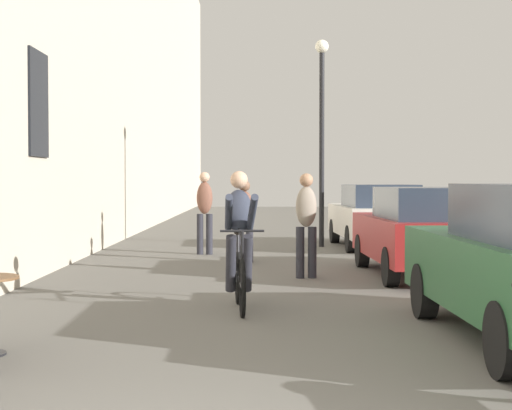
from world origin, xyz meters
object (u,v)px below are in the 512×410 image
(cyclist_on_bicycle, at_px, (239,243))
(pedestrian_near, at_px, (306,219))
(pedestrian_far, at_px, (204,208))
(parked_car_third, at_px, (376,215))
(street_lamp, at_px, (322,116))
(parked_car_second, at_px, (423,230))
(pedestrian_mid, at_px, (244,216))

(cyclist_on_bicycle, relative_size, pedestrian_near, 1.03)
(pedestrian_far, relative_size, parked_car_third, 0.42)
(street_lamp, bearing_deg, parked_car_second, -78.54)
(pedestrian_far, height_order, street_lamp, street_lamp)
(cyclist_on_bicycle, xyz_separation_m, pedestrian_mid, (-0.02, 5.61, 0.08))
(pedestrian_far, height_order, parked_car_third, pedestrian_far)
(pedestrian_far, bearing_deg, pedestrian_mid, -62.42)
(pedestrian_mid, xyz_separation_m, street_lamp, (1.78, 3.63, 2.21))
(parked_car_second, bearing_deg, parked_car_third, 89.45)
(street_lamp, bearing_deg, cyclist_on_bicycle, -100.80)
(pedestrian_mid, height_order, parked_car_second, pedestrian_mid)
(pedestrian_near, xyz_separation_m, parked_car_third, (2.00, 5.86, -0.19))
(cyclist_on_bicycle, height_order, pedestrian_mid, cyclist_on_bicycle)
(cyclist_on_bicycle, xyz_separation_m, pedestrian_near, (1.02, 3.09, 0.15))
(cyclist_on_bicycle, relative_size, street_lamp, 0.36)
(pedestrian_near, relative_size, parked_car_second, 0.41)
(parked_car_second, bearing_deg, street_lamp, 101.46)
(cyclist_on_bicycle, relative_size, pedestrian_far, 1.00)
(cyclist_on_bicycle, height_order, parked_car_third, cyclist_on_bicycle)
(pedestrian_near, height_order, pedestrian_mid, pedestrian_near)
(pedestrian_mid, xyz_separation_m, parked_car_second, (2.99, -2.32, -0.13))
(pedestrian_mid, height_order, pedestrian_far, pedestrian_far)
(parked_car_third, bearing_deg, street_lamp, 167.16)
(pedestrian_far, relative_size, street_lamp, 0.36)
(cyclist_on_bicycle, relative_size, parked_car_third, 0.42)
(pedestrian_mid, height_order, street_lamp, street_lamp)
(pedestrian_mid, bearing_deg, cyclist_on_bicycle, -89.81)
(pedestrian_near, bearing_deg, parked_car_second, 5.94)
(pedestrian_near, relative_size, street_lamp, 0.35)
(pedestrian_near, distance_m, pedestrian_mid, 2.73)
(street_lamp, relative_size, parked_car_second, 1.17)
(parked_car_third, bearing_deg, pedestrian_mid, -132.30)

